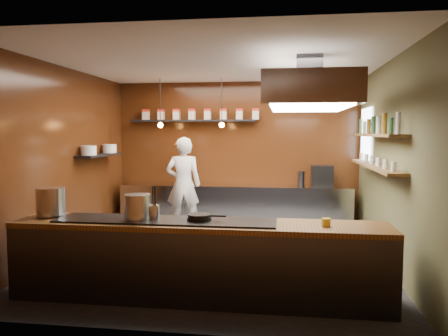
% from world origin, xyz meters
% --- Properties ---
extents(floor, '(5.00, 5.00, 0.00)m').
position_xyz_m(floor, '(0.00, 0.00, 0.00)').
color(floor, black).
rests_on(floor, ground).
extents(back_wall, '(5.00, 0.00, 5.00)m').
position_xyz_m(back_wall, '(0.00, 2.50, 1.50)').
color(back_wall, '#321709').
rests_on(back_wall, ground).
extents(left_wall, '(0.00, 5.00, 5.00)m').
position_xyz_m(left_wall, '(-2.50, 0.00, 1.50)').
color(left_wall, '#321709').
rests_on(left_wall, ground).
extents(right_wall, '(0.00, 5.00, 5.00)m').
position_xyz_m(right_wall, '(2.50, 0.00, 1.50)').
color(right_wall, '#484A29').
rests_on(right_wall, ground).
extents(ceiling, '(5.00, 5.00, 0.00)m').
position_xyz_m(ceiling, '(0.00, 0.00, 3.00)').
color(ceiling, silver).
rests_on(ceiling, back_wall).
extents(window_pane, '(0.00, 1.00, 1.00)m').
position_xyz_m(window_pane, '(2.45, 1.70, 1.90)').
color(window_pane, white).
rests_on(window_pane, right_wall).
extents(prep_counter, '(4.60, 0.65, 0.90)m').
position_xyz_m(prep_counter, '(0.00, 2.17, 0.45)').
color(prep_counter, silver).
rests_on(prep_counter, floor).
extents(pass_counter, '(4.40, 0.72, 0.94)m').
position_xyz_m(pass_counter, '(-0.00, -1.60, 0.47)').
color(pass_counter, '#38383D').
rests_on(pass_counter, floor).
extents(tin_shelf, '(2.60, 0.26, 0.04)m').
position_xyz_m(tin_shelf, '(-0.90, 2.36, 2.20)').
color(tin_shelf, black).
rests_on(tin_shelf, back_wall).
extents(plate_shelf, '(0.30, 1.40, 0.04)m').
position_xyz_m(plate_shelf, '(-2.34, 1.00, 1.55)').
color(plate_shelf, black).
rests_on(plate_shelf, left_wall).
extents(bottle_shelf_upper, '(0.26, 2.80, 0.04)m').
position_xyz_m(bottle_shelf_upper, '(2.34, 0.30, 1.92)').
color(bottle_shelf_upper, brown).
rests_on(bottle_shelf_upper, right_wall).
extents(bottle_shelf_lower, '(0.26, 2.80, 0.04)m').
position_xyz_m(bottle_shelf_lower, '(2.34, 0.30, 1.45)').
color(bottle_shelf_lower, brown).
rests_on(bottle_shelf_lower, right_wall).
extents(extractor_hood, '(1.20, 2.00, 0.72)m').
position_xyz_m(extractor_hood, '(1.30, -0.40, 2.51)').
color(extractor_hood, '#38383D').
rests_on(extractor_hood, ceiling).
extents(pendant_left, '(0.10, 0.10, 0.95)m').
position_xyz_m(pendant_left, '(-1.40, 1.70, 2.15)').
color(pendant_left, black).
rests_on(pendant_left, ceiling).
extents(pendant_right, '(0.10, 0.10, 0.95)m').
position_xyz_m(pendant_right, '(-0.20, 1.70, 2.15)').
color(pendant_right, black).
rests_on(pendant_right, ceiling).
extents(storage_tins, '(2.43, 0.13, 0.22)m').
position_xyz_m(storage_tins, '(-0.75, 2.36, 2.33)').
color(storage_tins, beige).
rests_on(storage_tins, tin_shelf).
extents(plate_stacks, '(0.26, 1.16, 0.16)m').
position_xyz_m(plate_stacks, '(-2.34, 1.00, 1.65)').
color(plate_stacks, white).
rests_on(plate_stacks, plate_shelf).
extents(bottles, '(0.06, 2.66, 0.24)m').
position_xyz_m(bottles, '(2.34, 0.30, 2.06)').
color(bottles, silver).
rests_on(bottles, bottle_shelf_upper).
extents(wine_glasses, '(0.07, 2.37, 0.13)m').
position_xyz_m(wine_glasses, '(2.34, 0.30, 1.53)').
color(wine_glasses, silver).
rests_on(wine_glasses, bottle_shelf_lower).
extents(stockpot_large, '(0.37, 0.37, 0.34)m').
position_xyz_m(stockpot_large, '(-1.88, -1.52, 1.11)').
color(stockpot_large, '#B5B7BC').
rests_on(stockpot_large, pass_counter).
extents(stockpot_small, '(0.41, 0.41, 0.30)m').
position_xyz_m(stockpot_small, '(-0.72, -1.64, 1.09)').
color(stockpot_small, '#B2B4B9').
rests_on(stockpot_small, pass_counter).
extents(utensil_crock, '(0.17, 0.17, 0.17)m').
position_xyz_m(utensil_crock, '(-0.54, -1.59, 1.02)').
color(utensil_crock, silver).
rests_on(utensil_crock, pass_counter).
extents(frying_pan, '(0.46, 0.29, 0.07)m').
position_xyz_m(frying_pan, '(0.01, -1.59, 0.98)').
color(frying_pan, black).
rests_on(frying_pan, pass_counter).
extents(butter_jar, '(0.12, 0.12, 0.09)m').
position_xyz_m(butter_jar, '(1.45, -1.63, 0.96)').
color(butter_jar, gold).
rests_on(butter_jar, pass_counter).
extents(espresso_machine, '(0.42, 0.40, 0.41)m').
position_xyz_m(espresso_machine, '(1.72, 2.15, 1.11)').
color(espresso_machine, black).
rests_on(espresso_machine, prep_counter).
extents(chef, '(0.75, 0.57, 1.87)m').
position_xyz_m(chef, '(-0.98, 1.83, 0.94)').
color(chef, silver).
rests_on(chef, floor).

